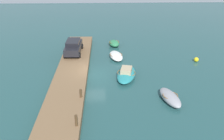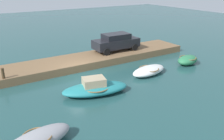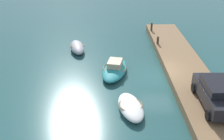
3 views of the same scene
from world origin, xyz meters
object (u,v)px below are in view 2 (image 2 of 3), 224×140
object	(u,v)px
motorboat_teal	(95,88)
dinghy_green	(188,60)
parked_car	(116,42)
rowboat_grey	(38,140)
rowboat_white	(149,70)
mooring_post_west	(3,73)

from	to	relation	value
motorboat_teal	dinghy_green	bearing A→B (deg)	-161.43
dinghy_green	motorboat_teal	world-z (taller)	motorboat_teal
motorboat_teal	parked_car	xyz separation A→B (m)	(-5.46, -5.96, 1.06)
rowboat_grey	motorboat_teal	distance (m)	5.75
motorboat_teal	parked_car	world-z (taller)	parked_car
dinghy_green	motorboat_teal	distance (m)	9.53
rowboat_white	parked_car	bearing A→B (deg)	-103.70
rowboat_grey	parked_car	distance (m)	13.81
rowboat_white	mooring_post_west	world-z (taller)	mooring_post_west
motorboat_teal	parked_car	distance (m)	8.15
rowboat_grey	mooring_post_west	world-z (taller)	mooring_post_west
rowboat_grey	mooring_post_west	xyz separation A→B (m)	(0.05, -7.63, 0.59)
mooring_post_west	parked_car	size ratio (longest dim) A/B	0.17
rowboat_white	dinghy_green	distance (m)	4.38
rowboat_grey	motorboat_teal	bearing A→B (deg)	-156.42
rowboat_white	mooring_post_west	distance (m)	10.43
dinghy_green	parked_car	distance (m)	6.58
rowboat_white	rowboat_grey	xyz separation A→B (m)	(9.77, 4.19, 0.07)
motorboat_teal	mooring_post_west	distance (m)	6.37
rowboat_grey	rowboat_white	bearing A→B (deg)	-169.16
motorboat_teal	mooring_post_west	size ratio (longest dim) A/B	6.25
rowboat_white	mooring_post_west	xyz separation A→B (m)	(9.82, -3.44, 0.66)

